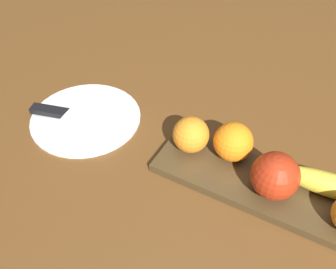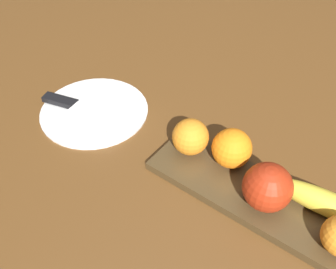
# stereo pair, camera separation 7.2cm
# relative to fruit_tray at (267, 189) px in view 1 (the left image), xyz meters

# --- Properties ---
(ground_plane) EXTENTS (2.40, 2.40, 0.00)m
(ground_plane) POSITION_rel_fruit_tray_xyz_m (-0.01, -0.03, -0.01)
(ground_plane) COLOR brown
(fruit_tray) EXTENTS (0.41, 0.12, 0.02)m
(fruit_tray) POSITION_rel_fruit_tray_xyz_m (0.00, 0.00, 0.00)
(fruit_tray) COLOR #49371E
(fruit_tray) RESTS_ON ground_plane
(apple) EXTENTS (0.08, 0.08, 0.08)m
(apple) POSITION_rel_fruit_tray_xyz_m (0.01, -0.01, 0.05)
(apple) COLOR #A62911
(apple) RESTS_ON fruit_tray
(banana) EXTENTS (0.18, 0.06, 0.04)m
(banana) POSITION_rel_fruit_tray_xyz_m (0.09, 0.03, 0.03)
(banana) COLOR yellow
(banana) RESTS_ON fruit_tray
(orange_near_banana) EXTENTS (0.07, 0.07, 0.07)m
(orange_near_banana) POSITION_rel_fruit_tray_xyz_m (-0.08, 0.03, 0.04)
(orange_near_banana) COLOR orange
(orange_near_banana) RESTS_ON fruit_tray
(orange_center) EXTENTS (0.07, 0.07, 0.07)m
(orange_center) POSITION_rel_fruit_tray_xyz_m (-0.16, 0.02, 0.04)
(orange_center) COLOR orange
(orange_center) RESTS_ON fruit_tray
(dinner_plate) EXTENTS (0.23, 0.23, 0.01)m
(dinner_plate) POSITION_rel_fruit_tray_xyz_m (-0.39, 0.00, -0.00)
(dinner_plate) COLOR white
(dinner_plate) RESTS_ON ground_plane
(folded_napkin) EXTENTS (0.12, 0.13, 0.02)m
(folded_napkin) POSITION_rel_fruit_tray_xyz_m (-0.36, 0.00, 0.01)
(folded_napkin) COLOR white
(folded_napkin) RESTS_ON dinner_plate
(knife) EXTENTS (0.18, 0.07, 0.01)m
(knife) POSITION_rel_fruit_tray_xyz_m (-0.44, -0.02, 0.01)
(knife) COLOR silver
(knife) RESTS_ON dinner_plate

